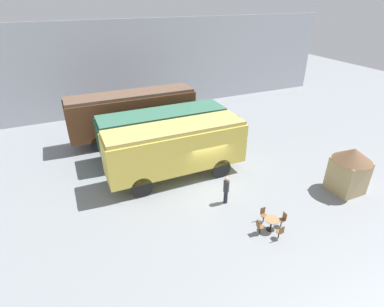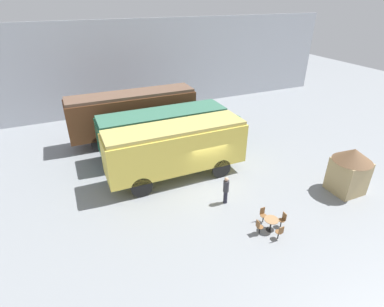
% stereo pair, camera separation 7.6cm
% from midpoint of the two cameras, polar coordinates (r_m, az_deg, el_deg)
% --- Properties ---
extents(ground_plane, '(80.00, 80.00, 0.00)m').
position_cam_midpoint_polar(ground_plane, '(20.41, 2.84, -4.80)').
color(ground_plane, gray).
extents(backdrop_wall, '(44.00, 0.15, 9.00)m').
position_cam_midpoint_polar(backdrop_wall, '(32.12, -9.68, 16.03)').
color(backdrop_wall, '#B2B7C1').
rests_on(backdrop_wall, ground_plane).
extents(passenger_coach_wooden, '(10.37, 2.44, 4.07)m').
position_cam_midpoint_polar(passenger_coach_wooden, '(25.41, -11.35, 7.73)').
color(passenger_coach_wooden, brown).
rests_on(passenger_coach_wooden, ground_plane).
extents(streamlined_locomotive, '(11.57, 2.76, 3.47)m').
position_cam_midpoint_polar(streamlined_locomotive, '(22.86, -3.76, 4.95)').
color(streamlined_locomotive, '#196B47').
rests_on(streamlined_locomotive, ground_plane).
extents(passenger_coach_vintage, '(9.17, 2.61, 3.79)m').
position_cam_midpoint_polar(passenger_coach_vintage, '(19.43, -3.17, 1.24)').
color(passenger_coach_vintage, '#E0C64C').
rests_on(passenger_coach_vintage, ground_plane).
extents(cafe_table_near, '(0.75, 0.75, 0.71)m').
position_cam_midpoint_polar(cafe_table_near, '(16.63, 14.77, -12.48)').
color(cafe_table_near, black).
rests_on(cafe_table_near, ground_plane).
extents(cafe_chair_0, '(0.36, 0.36, 0.87)m').
position_cam_midpoint_polar(cafe_chair_0, '(17.09, 13.29, -11.08)').
color(cafe_chair_0, black).
rests_on(cafe_chair_0, ground_plane).
extents(cafe_chair_1, '(0.36, 0.36, 0.87)m').
position_cam_midpoint_polar(cafe_chair_1, '(16.28, 12.58, -13.31)').
color(cafe_chair_1, black).
rests_on(cafe_chair_1, ground_plane).
extents(cafe_chair_2, '(0.36, 0.36, 0.87)m').
position_cam_midpoint_polar(cafe_chair_2, '(16.22, 16.34, -14.06)').
color(cafe_chair_2, black).
rests_on(cafe_chair_2, ground_plane).
extents(cafe_chair_3, '(0.36, 0.36, 0.87)m').
position_cam_midpoint_polar(cafe_chair_3, '(17.04, 16.84, -11.78)').
color(cafe_chair_3, black).
rests_on(cafe_chair_3, ground_plane).
extents(visitor_person, '(0.34, 0.34, 1.78)m').
position_cam_midpoint_polar(visitor_person, '(17.79, 6.39, -6.74)').
color(visitor_person, '#262633').
rests_on(visitor_person, ground_plane).
extents(ticket_kiosk, '(2.34, 2.34, 3.00)m').
position_cam_midpoint_polar(ticket_kiosk, '(20.72, 27.76, -2.45)').
color(ticket_kiosk, tan).
rests_on(ticket_kiosk, ground_plane).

